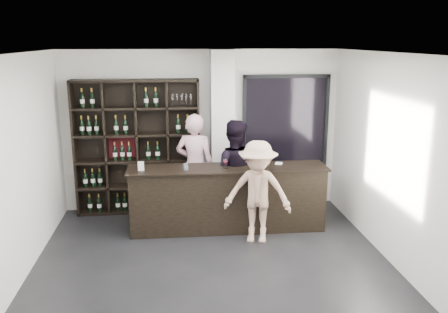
{
  "coord_description": "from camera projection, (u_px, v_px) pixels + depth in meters",
  "views": [
    {
      "loc": [
        -0.5,
        -5.75,
        3.08
      ],
      "look_at": [
        0.24,
        1.1,
        1.36
      ],
      "focal_mm": 38.0,
      "sensor_mm": 36.0,
      "label": 1
    }
  ],
  "objects": [
    {
      "name": "card_stand",
      "position": [
        141.0,
        166.0,
        7.44
      ],
      "size": [
        0.09,
        0.05,
        0.14
      ],
      "primitive_type": "cube",
      "rotation": [
        0.0,
        0.0,
        -0.01
      ],
      "color": "white",
      "rests_on": "tasting_counter"
    },
    {
      "name": "glass_panel",
      "position": [
        285.0,
        132.0,
        8.76
      ],
      "size": [
        1.6,
        0.08,
        2.1
      ],
      "color": "black",
      "rests_on": "floor"
    },
    {
      "name": "wine_glass",
      "position": [
        225.0,
        163.0,
        7.51
      ],
      "size": [
        0.1,
        0.1,
        0.19
      ],
      "primitive_type": null,
      "rotation": [
        0.0,
        0.0,
        0.39
      ],
      "color": "white",
      "rests_on": "tasting_counter"
    },
    {
      "name": "taster_pink",
      "position": [
        195.0,
        166.0,
        8.23
      ],
      "size": [
        0.78,
        0.63,
        1.85
      ],
      "primitive_type": "imported",
      "rotation": [
        0.0,
        0.0,
        2.82
      ],
      "color": "beige",
      "rests_on": "floor"
    },
    {
      "name": "spit_cup",
      "position": [
        186.0,
        167.0,
        7.46
      ],
      "size": [
        0.1,
        0.1,
        0.11
      ],
      "primitive_type": "cylinder",
      "rotation": [
        0.0,
        0.0,
        0.28
      ],
      "color": "#9DB2C0",
      "rests_on": "tasting_counter"
    },
    {
      "name": "taster_black",
      "position": [
        234.0,
        172.0,
        7.97
      ],
      "size": [
        0.97,
        0.81,
        1.79
      ],
      "primitive_type": "imported",
      "rotation": [
        0.0,
        0.0,
        2.97
      ],
      "color": "black",
      "rests_on": "floor"
    },
    {
      "name": "wine_shelf",
      "position": [
        138.0,
        147.0,
        8.41
      ],
      "size": [
        2.2,
        0.35,
        2.4
      ],
      "primitive_type": null,
      "color": "black",
      "rests_on": "floor"
    },
    {
      "name": "tasting_counter",
      "position": [
        228.0,
        198.0,
        7.77
      ],
      "size": [
        3.23,
        0.67,
        1.06
      ],
      "rotation": [
        0.0,
        0.0,
        -0.01
      ],
      "color": "black",
      "rests_on": "floor"
    },
    {
      "name": "napkin_stack",
      "position": [
        279.0,
        163.0,
        7.83
      ],
      "size": [
        0.14,
        0.14,
        0.02
      ],
      "primitive_type": "cube",
      "rotation": [
        0.0,
        0.0,
        -0.38
      ],
      "color": "white",
      "rests_on": "tasting_counter"
    },
    {
      "name": "customer",
      "position": [
        258.0,
        192.0,
        7.24
      ],
      "size": [
        1.16,
        0.86,
        1.6
      ],
      "primitive_type": "imported",
      "rotation": [
        0.0,
        0.0,
        -0.29
      ],
      "color": "tan",
      "rests_on": "floor"
    },
    {
      "name": "structural_column",
      "position": [
        222.0,
        133.0,
        8.41
      ],
      "size": [
        0.4,
        0.4,
        2.9
      ],
      "primitive_type": "cube",
      "color": "silver",
      "rests_on": "floor"
    },
    {
      "name": "floor",
      "position": [
        215.0,
        275.0,
        6.35
      ],
      "size": [
        5.0,
        5.5,
        0.01
      ],
      "primitive_type": "cube",
      "color": "black",
      "rests_on": "ground"
    }
  ]
}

